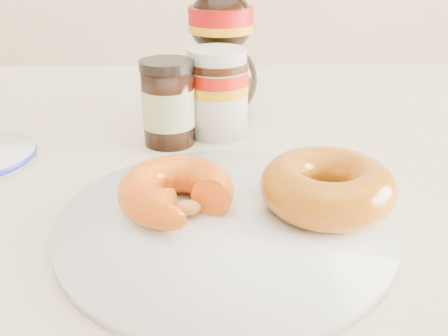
{
  "coord_description": "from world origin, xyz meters",
  "views": [
    {
      "loc": [
        -0.0,
        -0.4,
        0.98
      ],
      "look_at": [
        0.01,
        0.01,
        0.79
      ],
      "focal_mm": 40.0,
      "sensor_mm": 36.0,
      "label": 1
    }
  ],
  "objects_px": {
    "donut_whole": "(327,186)",
    "nutella_jar": "(217,89)",
    "donut_bitten": "(176,191)",
    "syrup_bottle": "(221,43)",
    "plate": "(225,223)",
    "dining_table": "(216,227)",
    "dark_jar": "(168,104)"
  },
  "relations": [
    {
      "from": "donut_whole",
      "to": "nutella_jar",
      "type": "bearing_deg",
      "value": 112.8
    },
    {
      "from": "donut_bitten",
      "to": "syrup_bottle",
      "type": "relative_size",
      "value": 0.51
    },
    {
      "from": "plate",
      "to": "nutella_jar",
      "type": "bearing_deg",
      "value": 90.88
    },
    {
      "from": "dining_table",
      "to": "donut_bitten",
      "type": "xyz_separation_m",
      "value": [
        -0.03,
        -0.13,
        0.11
      ]
    },
    {
      "from": "donut_bitten",
      "to": "nutella_jar",
      "type": "distance_m",
      "value": 0.22
    },
    {
      "from": "donut_whole",
      "to": "dark_jar",
      "type": "bearing_deg",
      "value": 128.58
    },
    {
      "from": "donut_whole",
      "to": "syrup_bottle",
      "type": "relative_size",
      "value": 0.59
    },
    {
      "from": "dark_jar",
      "to": "dining_table",
      "type": "bearing_deg",
      "value": -47.51
    },
    {
      "from": "dining_table",
      "to": "syrup_bottle",
      "type": "height_order",
      "value": "syrup_bottle"
    },
    {
      "from": "plate",
      "to": "dark_jar",
      "type": "xyz_separation_m",
      "value": [
        -0.06,
        0.2,
        0.04
      ]
    },
    {
      "from": "plate",
      "to": "donut_bitten",
      "type": "relative_size",
      "value": 2.85
    },
    {
      "from": "dining_table",
      "to": "syrup_bottle",
      "type": "bearing_deg",
      "value": 86.74
    },
    {
      "from": "dining_table",
      "to": "donut_whole",
      "type": "height_order",
      "value": "donut_whole"
    },
    {
      "from": "dining_table",
      "to": "nutella_jar",
      "type": "height_order",
      "value": "nutella_jar"
    },
    {
      "from": "nutella_jar",
      "to": "dark_jar",
      "type": "xyz_separation_m",
      "value": [
        -0.06,
        -0.03,
        -0.01
      ]
    },
    {
      "from": "donut_bitten",
      "to": "nutella_jar",
      "type": "height_order",
      "value": "nutella_jar"
    },
    {
      "from": "donut_bitten",
      "to": "syrup_bottle",
      "type": "bearing_deg",
      "value": 100.11
    },
    {
      "from": "dining_table",
      "to": "donut_bitten",
      "type": "height_order",
      "value": "donut_bitten"
    },
    {
      "from": "nutella_jar",
      "to": "dark_jar",
      "type": "relative_size",
      "value": 1.07
    },
    {
      "from": "syrup_bottle",
      "to": "dark_jar",
      "type": "xyz_separation_m",
      "value": [
        -0.06,
        -0.11,
        -0.05
      ]
    },
    {
      "from": "syrup_bottle",
      "to": "nutella_jar",
      "type": "bearing_deg",
      "value": -94.13
    },
    {
      "from": "donut_bitten",
      "to": "donut_whole",
      "type": "xyz_separation_m",
      "value": [
        0.13,
        -0.0,
        0.0
      ]
    },
    {
      "from": "dining_table",
      "to": "plate",
      "type": "bearing_deg",
      "value": -87.0
    },
    {
      "from": "donut_bitten",
      "to": "nutella_jar",
      "type": "xyz_separation_m",
      "value": [
        0.04,
        0.21,
        0.03
      ]
    },
    {
      "from": "plate",
      "to": "dining_table",
      "type": "bearing_deg",
      "value": 93.0
    },
    {
      "from": "donut_whole",
      "to": "nutella_jar",
      "type": "relative_size",
      "value": 1.07
    },
    {
      "from": "donut_whole",
      "to": "donut_bitten",
      "type": "bearing_deg",
      "value": 179.68
    },
    {
      "from": "donut_bitten",
      "to": "dark_jar",
      "type": "distance_m",
      "value": 0.19
    },
    {
      "from": "donut_whole",
      "to": "syrup_bottle",
      "type": "xyz_separation_m",
      "value": [
        -0.08,
        0.29,
        0.06
      ]
    },
    {
      "from": "dark_jar",
      "to": "nutella_jar",
      "type": "bearing_deg",
      "value": 26.44
    },
    {
      "from": "dining_table",
      "to": "donut_bitten",
      "type": "bearing_deg",
      "value": -105.24
    },
    {
      "from": "donut_bitten",
      "to": "syrup_bottle",
      "type": "height_order",
      "value": "syrup_bottle"
    }
  ]
}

